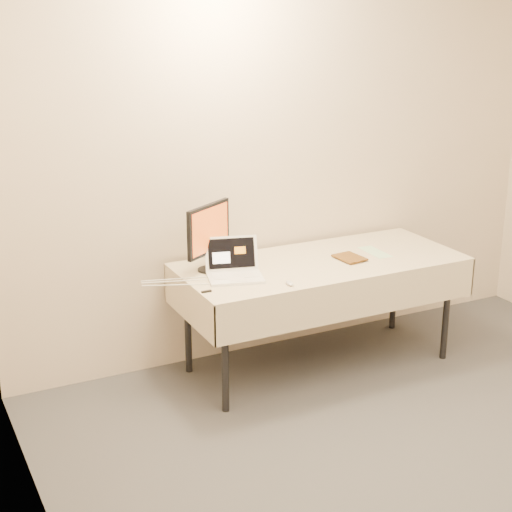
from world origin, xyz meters
name	(u,v)px	position (x,y,z in m)	size (l,w,h in m)	color
back_wall	(288,156)	(0.00, 2.50, 1.35)	(4.00, 0.10, 2.70)	beige
table	(321,270)	(0.00, 2.05, 0.68)	(1.86, 0.81, 0.74)	black
laptop	(234,268)	(-0.63, 2.03, 0.79)	(0.40, 0.38, 0.22)	white
monitor	(209,232)	(-0.72, 2.19, 0.99)	(0.36, 0.24, 0.43)	black
book	(341,246)	(0.11, 1.98, 0.84)	(0.15, 0.02, 0.20)	#99611B
alarm_clock	(235,254)	(-0.47, 2.35, 0.76)	(0.13, 0.07, 0.05)	black
clicker	(290,283)	(-0.40, 1.74, 0.75)	(0.04, 0.08, 0.02)	silver
paper_form	(375,252)	(0.42, 2.04, 0.74)	(0.11, 0.27, 0.00)	#B6E5B7
usb_dongle	(206,291)	(-0.89, 1.85, 0.74)	(0.06, 0.02, 0.01)	black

